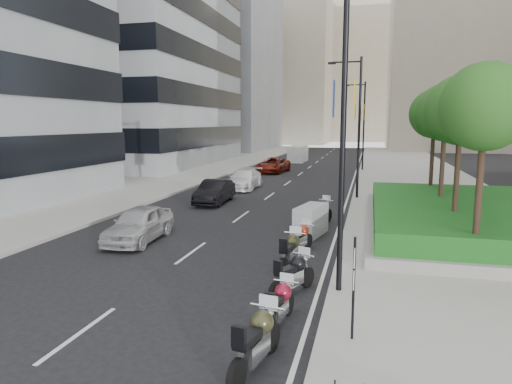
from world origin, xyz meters
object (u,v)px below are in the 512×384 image
(motorcycle_5, at_px, (311,221))
(car_b, at_px, (215,192))
(motorcycle_4, at_px, (301,238))
(delivery_van, at_px, (298,154))
(parking_sign, at_px, (354,283))
(car_a, at_px, (139,224))
(car_c, at_px, (244,179))
(motorcycle_6, at_px, (321,212))
(lamp_post_0, at_px, (338,119))
(motorcycle_3, at_px, (290,252))
(motorcycle_1, at_px, (280,305))
(lamp_post_2, at_px, (362,121))
(lamp_post_1, at_px, (357,121))
(car_d, at_px, (273,165))
(motorcycle_0, at_px, (257,340))
(motorcycle_2, at_px, (293,275))

(motorcycle_5, bearing_deg, car_b, 57.78)
(motorcycle_4, distance_m, delivery_van, 40.82)
(parking_sign, distance_m, car_a, 11.56)
(car_c, bearing_deg, motorcycle_6, -58.11)
(lamp_post_0, height_order, motorcycle_3, lamp_post_0)
(motorcycle_1, height_order, delivery_van, delivery_van)
(lamp_post_2, bearing_deg, motorcycle_5, -93.09)
(lamp_post_1, height_order, motorcycle_1, lamp_post_1)
(lamp_post_1, xyz_separation_m, delivery_van, (-8.02, 27.39, -4.12))
(lamp_post_0, distance_m, car_b, 16.47)
(lamp_post_0, bearing_deg, motorcycle_6, 98.36)
(motorcycle_3, bearing_deg, lamp_post_1, 0.70)
(car_c, bearing_deg, lamp_post_1, -20.17)
(lamp_post_1, distance_m, car_d, 17.49)
(motorcycle_0, xyz_separation_m, car_a, (-7.26, 8.62, 0.12))
(motorcycle_0, bearing_deg, motorcycle_3, 14.68)
(car_b, bearing_deg, lamp_post_0, -60.10)
(motorcycle_3, relative_size, car_c, 0.47)
(parking_sign, distance_m, motorcycle_4, 7.48)
(motorcycle_4, height_order, motorcycle_6, motorcycle_6)
(lamp_post_0, xyz_separation_m, motorcycle_6, (-1.33, 9.06, -4.44))
(car_d, bearing_deg, car_a, -85.26)
(car_b, distance_m, delivery_van, 30.87)
(car_d, bearing_deg, motorcycle_1, -73.16)
(motorcycle_0, bearing_deg, motorcycle_4, 13.56)
(lamp_post_2, relative_size, motorcycle_4, 4.48)
(motorcycle_1, height_order, motorcycle_6, motorcycle_6)
(car_a, bearing_deg, motorcycle_0, -52.66)
(motorcycle_1, relative_size, car_a, 0.46)
(motorcycle_1, relative_size, motorcycle_2, 0.98)
(motorcycle_2, xyz_separation_m, motorcycle_3, (-0.47, 2.20, 0.04))
(motorcycle_5, distance_m, motorcycle_6, 2.31)
(lamp_post_2, distance_m, delivery_van, 13.02)
(motorcycle_3, relative_size, car_b, 0.54)
(parking_sign, relative_size, delivery_van, 0.51)
(motorcycle_2, height_order, car_a, car_a)
(motorcycle_6, relative_size, car_b, 0.51)
(motorcycle_6, height_order, car_b, car_b)
(lamp_post_0, bearing_deg, motorcycle_3, 129.46)
(motorcycle_3, bearing_deg, car_b, 37.03)
(motorcycle_0, relative_size, motorcycle_6, 1.02)
(lamp_post_1, bearing_deg, car_b, -157.36)
(motorcycle_5, bearing_deg, motorcycle_2, -164.35)
(car_a, xyz_separation_m, car_c, (0.19, 15.82, -0.01))
(motorcycle_5, xyz_separation_m, car_d, (-6.96, 24.91, 0.07))
(car_a, bearing_deg, motorcycle_3, -20.38)
(lamp_post_0, relative_size, car_b, 2.06)
(motorcycle_0, height_order, motorcycle_3, motorcycle_3)
(parking_sign, height_order, motorcycle_4, parking_sign)
(motorcycle_3, xyz_separation_m, motorcycle_5, (0.08, 4.82, 0.05))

